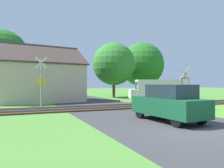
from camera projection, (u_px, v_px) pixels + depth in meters
ground_plane at (197, 130)px, 8.47m from camera, size 160.00×160.00×0.00m
road_asphalt at (165, 122)px, 10.31m from camera, size 7.04×80.00×0.01m
rail_track at (111, 107)px, 16.34m from camera, size 60.00×2.60×0.22m
stop_sign_near at (185, 85)px, 15.13m from camera, size 0.87×0.19×2.97m
crossing_sign_far at (41, 79)px, 15.94m from camera, size 0.87×0.19×3.81m
house at (38, 81)px, 22.23m from camera, size 9.30×7.75×5.82m
tree_right at (114, 64)px, 28.88m from camera, size 5.63×5.63×7.26m
tree_left at (1, 56)px, 23.42m from camera, size 5.71×5.71×7.67m
tree_far at (142, 64)px, 34.13m from camera, size 6.84×6.84×8.27m
mail_truck at (155, 89)px, 22.41m from camera, size 5.24×3.39×2.24m
parked_car at (168, 103)px, 10.54m from camera, size 1.87×4.09×1.78m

